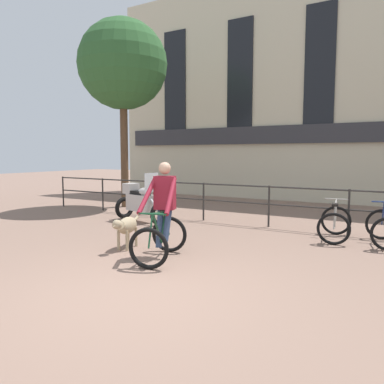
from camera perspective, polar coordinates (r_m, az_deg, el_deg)
ground_plane at (r=5.23m, az=-7.57°, el=-14.85°), size 60.00×60.00×0.00m
canal_railing at (r=9.61m, az=11.65°, el=-1.07°), size 15.05×0.05×1.05m
building_facade at (r=15.36m, az=19.05°, el=14.99°), size 18.00×0.72×8.78m
cyclist_with_bike at (r=6.61m, az=-4.59°, el=-3.58°), size 0.98×1.31×1.70m
dog at (r=7.39m, az=-10.01°, el=-5.16°), size 0.40×0.99×0.63m
parked_motorcycle at (r=10.24m, az=-7.82°, el=-1.42°), size 1.75×1.00×1.35m
parked_bicycle_near_lamp at (r=8.64m, az=20.94°, el=-4.46°), size 0.78×1.18×0.86m
tree_canalside_left at (r=13.57m, az=-10.50°, el=18.46°), size 3.02×3.02×6.37m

